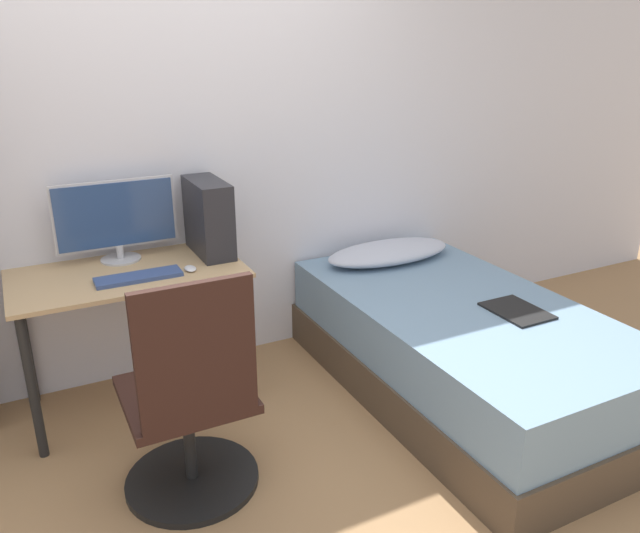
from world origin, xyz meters
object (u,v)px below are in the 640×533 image
keyboard (139,277)px  pc_tower (209,217)px  monitor (116,218)px  bed (461,349)px  office_chair (191,415)px

keyboard → pc_tower: (0.43, 0.21, 0.19)m
pc_tower → monitor: bearing=167.3°
bed → keyboard: size_ratio=4.92×
monitor → pc_tower: 0.46m
monitor → pc_tower: monitor is taller
keyboard → pc_tower: pc_tower is taller
monitor → keyboard: (0.03, -0.32, -0.21)m
office_chair → monitor: monitor is taller
bed → keyboard: (-1.54, 0.56, 0.49)m
bed → pc_tower: size_ratio=5.05×
bed → monitor: 1.93m
bed → keyboard: bearing=159.9°
pc_tower → bed: bearing=-35.0°
monitor → keyboard: monitor is taller
office_chair → bed: office_chair is taller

